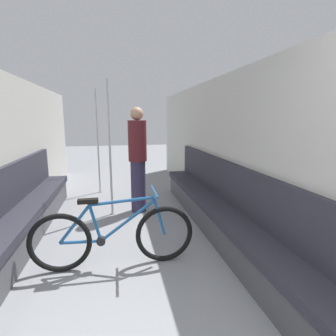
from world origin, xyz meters
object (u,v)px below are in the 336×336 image
(bench_seat_row_right, at_px, (221,213))
(bicycle, at_px, (114,236))
(grab_pole_near, at_px, (110,151))
(grab_pole_far, at_px, (98,144))
(passenger_standing, at_px, (138,159))
(bench_seat_row_left, at_px, (11,228))

(bench_seat_row_right, relative_size, bicycle, 2.65)
(grab_pole_near, bearing_deg, bench_seat_row_right, -37.52)
(bench_seat_row_right, distance_m, grab_pole_far, 3.11)
(grab_pole_near, relative_size, passenger_standing, 1.23)
(bench_seat_row_left, relative_size, grab_pole_near, 2.11)
(bench_seat_row_right, bearing_deg, passenger_standing, 130.34)
(bench_seat_row_right, distance_m, passenger_standing, 1.64)
(grab_pole_near, height_order, passenger_standing, grab_pole_near)
(grab_pole_far, bearing_deg, grab_pole_near, -79.11)
(grab_pole_far, height_order, passenger_standing, grab_pole_far)
(bench_seat_row_right, height_order, bicycle, bench_seat_row_right)
(bench_seat_row_left, distance_m, bicycle, 1.25)
(bench_seat_row_right, bearing_deg, bicycle, -161.03)
(bench_seat_row_left, relative_size, passenger_standing, 2.61)
(bicycle, bearing_deg, grab_pole_near, 110.88)
(bench_seat_row_right, xyz_separation_m, grab_pole_far, (-1.70, 2.50, 0.72))
(passenger_standing, bearing_deg, grab_pole_far, -34.96)
(grab_pole_near, distance_m, grab_pole_far, 1.42)
(grab_pole_far, bearing_deg, bench_seat_row_right, -55.69)
(grab_pole_far, bearing_deg, bicycle, -84.15)
(bench_seat_row_left, relative_size, bicycle, 2.65)
(bench_seat_row_left, bearing_deg, grab_pole_far, 71.25)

